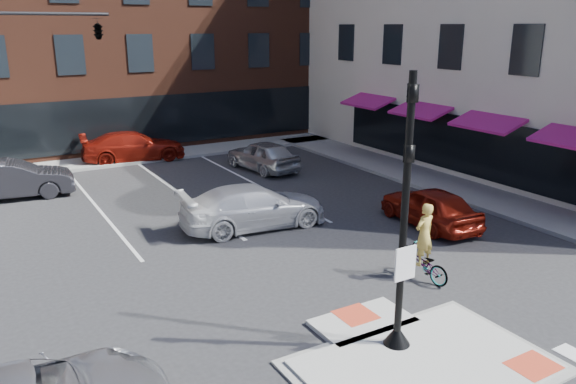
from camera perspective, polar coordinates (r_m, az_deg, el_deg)
ground at (r=13.00m, az=12.13°, el=-16.05°), size 120.00×120.00×0.00m
refuge_island at (r=12.82m, az=12.94°, el=-16.36°), size 5.40×4.65×0.13m
sidewalk_e at (r=26.61m, az=14.98°, el=1.05°), size 3.00×24.00×0.15m
sidewalk_n at (r=32.47m, az=-10.54°, el=4.08°), size 26.00×3.00×0.15m
building_n at (r=41.29m, az=-16.16°, el=17.14°), size 24.40×18.40×15.50m
building_e at (r=35.08m, az=27.23°, el=16.63°), size 21.90×23.90×17.70m
building_far_right at (r=64.10m, az=-15.90°, el=15.11°), size 12.00×12.00×12.00m
signal_pole at (r=12.18m, az=11.54°, el=-5.84°), size 0.60×0.60×5.98m
mast_arm_signal at (r=26.24m, az=-21.86°, el=13.83°), size 6.10×2.24×8.00m
red_sedan at (r=20.71m, az=14.23°, el=-1.43°), size 2.06×4.35×1.44m
white_pickup at (r=19.95m, az=-3.50°, el=-1.48°), size 5.44×2.63×1.53m
bg_car_dark at (r=25.94m, az=-26.27°, el=1.14°), size 5.02×2.27×1.60m
bg_car_silver at (r=27.91m, az=-2.61°, el=3.75°), size 2.41×4.64×1.51m
bg_car_red at (r=31.00m, az=-15.42°, el=4.50°), size 5.59×2.88×1.55m
cyclist at (r=16.31m, az=13.53°, el=-6.15°), size 0.82×1.85×2.25m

